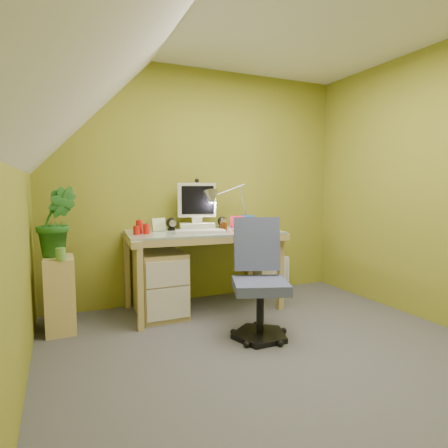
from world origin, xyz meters
name	(u,v)px	position (x,y,z in m)	size (l,w,h in m)	color
floor	(282,359)	(0.00, 0.00, -0.01)	(3.20, 3.20, 0.01)	#515156
wall_back	(201,186)	(0.00, 1.60, 1.20)	(3.20, 0.01, 2.40)	olive
wall_left	(9,185)	(-1.60, 0.00, 1.20)	(0.01, 3.20, 2.40)	olive
wall_right	(447,186)	(1.60, 0.00, 1.20)	(0.01, 3.20, 2.40)	olive
slope_ceiling	(129,64)	(-1.00, 0.00, 1.85)	(1.10, 3.20, 1.10)	white
desk	(203,270)	(-0.12, 1.23, 0.38)	(1.43, 0.72, 0.77)	tan
monitor	(197,203)	(-0.12, 1.41, 1.03)	(0.38, 0.22, 0.51)	beige
speaker_left	(171,224)	(-0.39, 1.39, 0.83)	(0.10, 0.10, 0.12)	black
speaker_right	(222,222)	(0.15, 1.39, 0.83)	(0.10, 0.10, 0.12)	black
keyboard	(200,232)	(-0.20, 1.09, 0.78)	(0.46, 0.15, 0.02)	silver
mousepad	(245,230)	(0.26, 1.09, 0.77)	(0.23, 0.16, 0.01)	#BB4B1D
mouse	(245,229)	(0.26, 1.09, 0.79)	(0.10, 0.07, 0.04)	silver
amber_tumbler	(224,226)	(0.06, 1.15, 0.81)	(0.07, 0.07, 0.08)	#924915
candle_cluster	(140,227)	(-0.72, 1.24, 0.83)	(0.16, 0.14, 0.12)	red
photo_frame_red	(237,222)	(0.30, 1.35, 0.83)	(0.14, 0.02, 0.12)	red
photo_frame_blue	(247,221)	(0.44, 1.39, 0.83)	(0.14, 0.02, 0.12)	#16479A
photo_frame_green	(159,225)	(-0.52, 1.37, 0.83)	(0.14, 0.02, 0.12)	#ABBC81
desk_lamp	(237,196)	(0.33, 1.41, 1.09)	(0.60, 0.26, 0.64)	silver
side_ledge	(60,294)	(-1.40, 1.18, 0.31)	(0.23, 0.35, 0.62)	#D8BB72
potted_plant	(57,221)	(-1.40, 1.23, 0.91)	(0.32, 0.26, 0.58)	#266923
green_cup	(61,254)	(-1.38, 1.03, 0.67)	(0.08, 0.08, 0.10)	#66A645
task_chair	(260,285)	(0.04, 0.38, 0.43)	(0.47, 0.47, 0.85)	#474F74
radiator	(271,274)	(0.81, 1.50, 0.19)	(0.39, 0.16, 0.39)	silver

